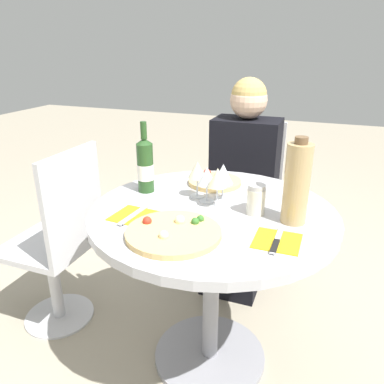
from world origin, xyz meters
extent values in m
plane|color=#9E937F|center=(0.00, 0.00, 0.00)|extent=(12.00, 12.00, 0.00)
cylinder|color=gray|center=(0.00, 0.00, 0.01)|extent=(0.51, 0.51, 0.02)
cylinder|color=gray|center=(0.00, 0.00, 0.37)|extent=(0.07, 0.07, 0.69)
cylinder|color=#B7B7BC|center=(0.00, 0.00, 0.74)|extent=(0.97, 0.97, 0.04)
cylinder|color=silver|center=(-0.05, 0.77, 0.01)|extent=(0.35, 0.35, 0.01)
cylinder|color=silver|center=(-0.05, 0.77, 0.21)|extent=(0.06, 0.06, 0.42)
cube|color=silver|center=(-0.05, 0.77, 0.43)|extent=(0.39, 0.39, 0.03)
cube|color=silver|center=(-0.05, 0.96, 0.69)|extent=(0.39, 0.02, 0.48)
cube|color=black|center=(-0.05, 0.60, 0.22)|extent=(0.32, 0.36, 0.45)
cube|color=black|center=(-0.05, 0.77, 0.71)|extent=(0.37, 0.24, 0.52)
sphere|color=#DBB293|center=(-0.05, 0.77, 1.07)|extent=(0.20, 0.20, 0.20)
sphere|color=tan|center=(-0.05, 0.77, 1.10)|extent=(0.19, 0.19, 0.19)
cylinder|color=silver|center=(-0.84, -0.02, 0.01)|extent=(0.35, 0.35, 0.01)
cylinder|color=silver|center=(-0.84, -0.02, 0.21)|extent=(0.06, 0.06, 0.42)
cube|color=silver|center=(-0.84, -0.02, 0.43)|extent=(0.39, 0.39, 0.03)
cube|color=silver|center=(-0.65, -0.02, 0.69)|extent=(0.02, 0.39, 0.48)
cylinder|color=#DBB26B|center=(-0.06, -0.25, 0.76)|extent=(0.33, 0.33, 0.02)
sphere|color=#336B28|center=(-0.01, -0.18, 0.78)|extent=(0.03, 0.03, 0.03)
sphere|color=#B22D1E|center=(-0.17, -0.23, 0.78)|extent=(0.03, 0.03, 0.03)
sphere|color=#336B28|center=(0.00, -0.15, 0.78)|extent=(0.03, 0.03, 0.03)
sphere|color=beige|center=(-0.07, -0.31, 0.78)|extent=(0.03, 0.03, 0.03)
sphere|color=beige|center=(-0.06, -0.19, 0.78)|extent=(0.04, 0.04, 0.04)
cylinder|color=#DBB26B|center=(-0.08, 0.28, 0.76)|extent=(0.24, 0.24, 0.02)
sphere|color=beige|center=(-0.15, 0.28, 0.78)|extent=(0.03, 0.03, 0.03)
sphere|color=#336B28|center=(-0.12, 0.26, 0.78)|extent=(0.03, 0.03, 0.03)
sphere|color=#336B28|center=(-0.10, 0.26, 0.78)|extent=(0.03, 0.03, 0.03)
sphere|color=#336B28|center=(-0.03, 0.27, 0.78)|extent=(0.03, 0.03, 0.03)
sphere|color=#B22D1E|center=(-0.14, 0.33, 0.78)|extent=(0.04, 0.04, 0.04)
sphere|color=beige|center=(-0.12, 0.25, 0.78)|extent=(0.04, 0.04, 0.04)
sphere|color=#336B28|center=(-0.07, 0.29, 0.78)|extent=(0.04, 0.04, 0.04)
cylinder|color=#23471E|center=(-0.33, 0.08, 0.86)|extent=(0.07, 0.07, 0.21)
cone|color=#23471E|center=(-0.33, 0.08, 0.98)|extent=(0.07, 0.07, 0.02)
cylinder|color=#23471E|center=(-0.33, 0.08, 1.02)|extent=(0.03, 0.03, 0.07)
cylinder|color=silver|center=(-0.33, 0.08, 0.84)|extent=(0.07, 0.07, 0.07)
cylinder|color=tan|center=(0.31, 0.00, 0.90)|extent=(0.09, 0.09, 0.29)
cylinder|color=brown|center=(0.31, 0.00, 1.06)|extent=(0.05, 0.05, 0.02)
cylinder|color=silver|center=(0.16, 0.02, 0.80)|extent=(0.07, 0.07, 0.10)
cylinder|color=#B2B2B7|center=(0.16, 0.02, 0.86)|extent=(0.07, 0.07, 0.02)
cylinder|color=silver|center=(-0.05, 0.07, 0.75)|extent=(0.06, 0.06, 0.00)
cylinder|color=silver|center=(-0.05, 0.07, 0.79)|extent=(0.01, 0.01, 0.07)
cone|color=silver|center=(-0.05, 0.07, 0.86)|extent=(0.08, 0.08, 0.07)
cylinder|color=silver|center=(0.01, 0.03, 0.75)|extent=(0.06, 0.06, 0.00)
cylinder|color=silver|center=(0.01, 0.03, 0.80)|extent=(0.01, 0.01, 0.08)
cone|color=beige|center=(0.01, 0.03, 0.88)|extent=(0.08, 0.08, 0.08)
cylinder|color=silver|center=(0.01, 0.11, 0.75)|extent=(0.06, 0.06, 0.00)
cylinder|color=silver|center=(0.01, 0.11, 0.79)|extent=(0.01, 0.01, 0.07)
cone|color=silver|center=(0.01, 0.11, 0.87)|extent=(0.08, 0.08, 0.08)
cylinder|color=silver|center=(-0.10, 0.11, 0.75)|extent=(0.06, 0.06, 0.00)
cylinder|color=silver|center=(-0.10, 0.11, 0.80)|extent=(0.01, 0.01, 0.08)
cone|color=beige|center=(-0.10, 0.11, 0.87)|extent=(0.08, 0.08, 0.07)
cube|color=gold|center=(-0.26, -0.17, 0.76)|extent=(0.16, 0.16, 0.00)
cube|color=silver|center=(-0.26, -0.17, 0.76)|extent=(0.03, 0.19, 0.00)
cube|color=silver|center=(-0.26, -0.21, 0.76)|extent=(0.03, 0.09, 0.00)
cube|color=gold|center=(0.28, -0.17, 0.76)|extent=(0.15, 0.15, 0.00)
cube|color=silver|center=(0.28, -0.17, 0.76)|extent=(0.02, 0.19, 0.00)
cube|color=black|center=(0.28, -0.22, 0.76)|extent=(0.02, 0.09, 0.00)
camera|label=1|loc=(0.40, -1.28, 1.36)|focal=35.00mm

